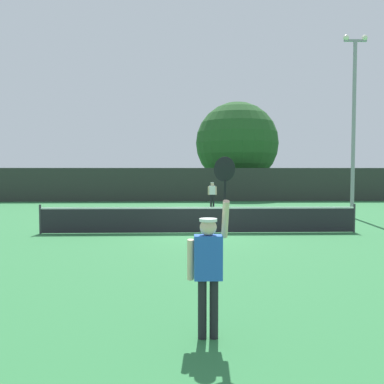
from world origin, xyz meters
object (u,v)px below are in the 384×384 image
at_px(player_receiving, 212,192).
at_px(parked_car_near, 106,188).
at_px(parked_car_mid, 257,187).
at_px(large_tree, 237,143).
at_px(player_serving, 209,259).
at_px(light_pole, 354,115).
at_px(tennis_ball, 140,221).
at_px(parked_car_far, 298,188).

xyz_separation_m(player_receiving, parked_car_near, (-8.83, 11.21, -0.17)).
height_order(player_receiving, parked_car_mid, parked_car_mid).
bearing_deg(large_tree, parked_car_near, 169.34).
distance_m(player_serving, light_pole, 16.88).
relative_size(player_receiving, tennis_ball, 22.87).
height_order(player_serving, large_tree, large_tree).
bearing_deg(player_serving, player_receiving, 85.36).
bearing_deg(parked_car_far, player_receiving, -126.43).
relative_size(large_tree, parked_car_near, 1.93).
relative_size(tennis_ball, parked_car_mid, 0.02).
height_order(player_serving, player_receiving, player_serving).
distance_m(player_serving, parked_car_near, 32.89).
bearing_deg(parked_car_near, tennis_ball, -74.40).
height_order(player_serving, light_pole, light_pole).
xyz_separation_m(player_serving, large_tree, (4.53, 29.91, 3.57)).
height_order(tennis_ball, light_pole, light_pole).
xyz_separation_m(player_serving, parked_car_far, (10.05, 30.67, -0.31)).
bearing_deg(player_receiving, light_pole, 134.02).
xyz_separation_m(player_receiving, tennis_ball, (-3.90, -7.70, -0.91)).
xyz_separation_m(tennis_ball, large_tree, (6.73, 16.72, 4.63)).
distance_m(player_serving, tennis_ball, 13.41).
distance_m(player_receiving, light_pole, 9.98).
height_order(player_serving, parked_car_mid, player_serving).
bearing_deg(parked_car_near, parked_car_far, -3.77).
height_order(player_serving, tennis_ball, player_serving).
relative_size(parked_car_near, parked_car_mid, 0.98).
bearing_deg(parked_car_mid, parked_car_far, -20.85).
relative_size(player_receiving, light_pole, 0.18).
height_order(large_tree, parked_car_far, large_tree).
xyz_separation_m(player_serving, tennis_ball, (-2.20, 13.19, -1.06)).
bearing_deg(parked_car_mid, light_pole, -81.32).
bearing_deg(parked_car_far, large_tree, -168.08).
distance_m(tennis_ball, light_pole, 11.43).
xyz_separation_m(tennis_ball, light_pole, (10.24, 1.14, 4.94)).
bearing_deg(player_serving, tennis_ball, 99.48).
relative_size(tennis_ball, parked_car_far, 0.02).
bearing_deg(large_tree, player_receiving, -107.42).
xyz_separation_m(large_tree, parked_car_mid, (2.22, 2.33, -3.88)).
bearing_deg(large_tree, light_pole, -77.30).
bearing_deg(large_tree, parked_car_mid, 46.31).
bearing_deg(player_serving, large_tree, 81.39).
xyz_separation_m(parked_car_near, parked_car_far, (17.18, -1.43, 0.00)).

